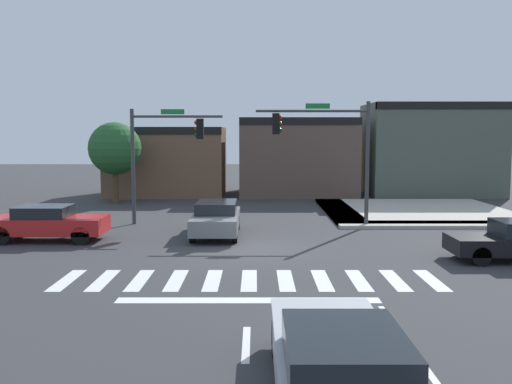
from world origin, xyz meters
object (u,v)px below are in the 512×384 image
(car_red, at_px, (48,223))
(traffic_signal_northeast, at_px, (327,140))
(car_silver, at_px, (337,357))
(traffic_signal_northwest, at_px, (164,145))
(roadside_tree, at_px, (115,149))
(car_gray, at_px, (216,218))

(car_red, bearing_deg, traffic_signal_northeast, 16.28)
(car_red, distance_m, car_silver, 16.64)
(traffic_signal_northwest, distance_m, roadside_tree, 9.22)
(car_silver, distance_m, roadside_tree, 27.96)
(car_gray, relative_size, roadside_tree, 0.92)
(car_gray, bearing_deg, roadside_tree, -147.83)
(traffic_signal_northeast, height_order, car_gray, traffic_signal_northeast)
(traffic_signal_northeast, height_order, car_red, traffic_signal_northeast)
(traffic_signal_northeast, relative_size, car_gray, 1.25)
(car_silver, height_order, roadside_tree, roadside_tree)
(car_red, relative_size, car_silver, 0.96)
(roadside_tree, bearing_deg, car_silver, -68.99)
(traffic_signal_northwest, xyz_separation_m, traffic_signal_northeast, (7.56, -0.91, 0.20))
(traffic_signal_northeast, relative_size, roadside_tree, 1.14)
(traffic_signal_northeast, relative_size, car_silver, 1.23)
(traffic_signal_northeast, bearing_deg, traffic_signal_northwest, -6.89)
(car_gray, bearing_deg, traffic_signal_northeast, 113.61)
(car_red, bearing_deg, car_silver, -54.71)
(car_gray, bearing_deg, traffic_signal_northwest, -138.84)
(traffic_signal_northeast, height_order, car_silver, traffic_signal_northeast)
(car_gray, bearing_deg, car_red, -79.50)
(traffic_signal_northwest, distance_m, car_silver, 18.98)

